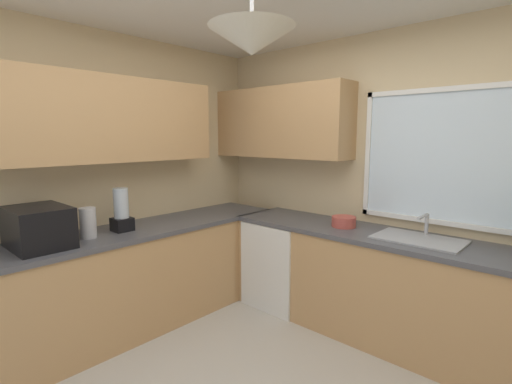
{
  "coord_description": "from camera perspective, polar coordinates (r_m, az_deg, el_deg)",
  "views": [
    {
      "loc": [
        1.33,
        -1.43,
        1.67
      ],
      "look_at": [
        -0.55,
        0.63,
        1.25
      ],
      "focal_mm": 26.31,
      "sensor_mm": 36.0,
      "label": 1
    }
  ],
  "objects": [
    {
      "name": "microwave",
      "position": [
        3.08,
        -30.18,
        -4.64
      ],
      "size": [
        0.48,
        0.36,
        0.29
      ],
      "primitive_type": "cube",
      "color": "black",
      "rests_on": "counter_run_left"
    },
    {
      "name": "room_shell",
      "position": [
        2.53,
        0.09,
        10.03
      ],
      "size": [
        3.84,
        3.63,
        2.62
      ],
      "color": "beige",
      "rests_on": "ground_plane"
    },
    {
      "name": "counter_run_back",
      "position": [
        3.32,
        20.1,
        -13.67
      ],
      "size": [
        2.93,
        0.65,
        0.88
      ],
      "color": "tan",
      "rests_on": "ground_plane"
    },
    {
      "name": "counter_run_left",
      "position": [
        3.44,
        -20.32,
        -12.86
      ],
      "size": [
        0.65,
        3.24,
        0.88
      ],
      "color": "tan",
      "rests_on": "ground_plane"
    },
    {
      "name": "dishwasher",
      "position": [
        3.82,
        4.2,
        -10.58
      ],
      "size": [
        0.6,
        0.6,
        0.84
      ],
      "primitive_type": "cube",
      "color": "white",
      "rests_on": "ground_plane"
    },
    {
      "name": "blender_appliance",
      "position": [
        3.31,
        -19.77,
        -2.84
      ],
      "size": [
        0.15,
        0.15,
        0.36
      ],
      "color": "black",
      "rests_on": "counter_run_left"
    },
    {
      "name": "sink_assembly",
      "position": [
        3.13,
        23.53,
        -6.53
      ],
      "size": [
        0.63,
        0.4,
        0.19
      ],
      "color": "#9EA0A5",
      "rests_on": "counter_run_back"
    },
    {
      "name": "bowl",
      "position": [
        3.36,
        13.2,
        -4.41
      ],
      "size": [
        0.21,
        0.21,
        0.09
      ],
      "primitive_type": "cylinder",
      "color": "#B74C42",
      "rests_on": "counter_run_back"
    },
    {
      "name": "kettle",
      "position": [
        3.18,
        -24.17,
        -4.32
      ],
      "size": [
        0.12,
        0.12,
        0.24
      ],
      "primitive_type": "cylinder",
      "color": "#B7B7BC",
      "rests_on": "counter_run_left"
    }
  ]
}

